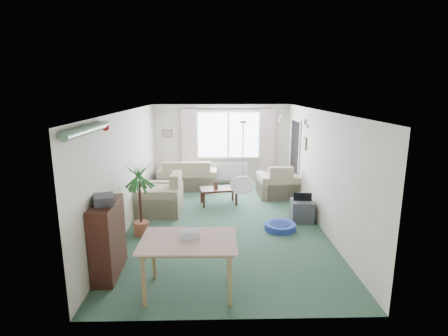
{
  "coord_description": "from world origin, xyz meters",
  "views": [
    {
      "loc": [
        -0.18,
        -7.1,
        2.81
      ],
      "look_at": [
        0.0,
        0.3,
        1.15
      ],
      "focal_mm": 28.0,
      "sensor_mm": 36.0,
      "label": 1
    }
  ],
  "objects_px": {
    "armchair_left": "(159,193)",
    "coffee_table": "(219,196)",
    "tv_cube": "(302,211)",
    "houseplant": "(140,199)",
    "dining_table": "(189,266)",
    "bookshelf": "(108,239)",
    "sofa": "(187,174)",
    "armchair_corner": "(277,180)",
    "pet_bed": "(280,227)"
  },
  "relations": [
    {
      "from": "armchair_left",
      "to": "coffee_table",
      "type": "xyz_separation_m",
      "value": [
        1.39,
        0.56,
        -0.26
      ]
    },
    {
      "from": "armchair_left",
      "to": "tv_cube",
      "type": "xyz_separation_m",
      "value": [
        3.2,
        -0.64,
        -0.24
      ]
    },
    {
      "from": "houseplant",
      "to": "dining_table",
      "type": "distance_m",
      "value": 2.3
    },
    {
      "from": "bookshelf",
      "to": "houseplant",
      "type": "xyz_separation_m",
      "value": [
        0.19,
        1.47,
        0.17
      ]
    },
    {
      "from": "houseplant",
      "to": "tv_cube",
      "type": "relative_size",
      "value": 2.96
    },
    {
      "from": "sofa",
      "to": "houseplant",
      "type": "xyz_separation_m",
      "value": [
        -0.65,
        -3.36,
        0.33
      ]
    },
    {
      "from": "sofa",
      "to": "bookshelf",
      "type": "height_order",
      "value": "bookshelf"
    },
    {
      "from": "bookshelf",
      "to": "armchair_corner",
      "type": "bearing_deg",
      "value": 48.88
    },
    {
      "from": "armchair_corner",
      "to": "pet_bed",
      "type": "xyz_separation_m",
      "value": [
        -0.34,
        -2.33,
        -0.38
      ]
    },
    {
      "from": "houseplant",
      "to": "bookshelf",
      "type": "bearing_deg",
      "value": -97.38
    },
    {
      "from": "dining_table",
      "to": "pet_bed",
      "type": "relative_size",
      "value": 1.92
    },
    {
      "from": "sofa",
      "to": "coffee_table",
      "type": "relative_size",
      "value": 1.85
    },
    {
      "from": "dining_table",
      "to": "bookshelf",
      "type": "bearing_deg",
      "value": 157.72
    },
    {
      "from": "sofa",
      "to": "bookshelf",
      "type": "bearing_deg",
      "value": 79.44
    },
    {
      "from": "sofa",
      "to": "pet_bed",
      "type": "distance_m",
      "value": 3.82
    },
    {
      "from": "houseplant",
      "to": "armchair_corner",
      "type": "bearing_deg",
      "value": 39.11
    },
    {
      "from": "pet_bed",
      "to": "sofa",
      "type": "bearing_deg",
      "value": 124.18
    },
    {
      "from": "bookshelf",
      "to": "pet_bed",
      "type": "relative_size",
      "value": 1.82
    },
    {
      "from": "pet_bed",
      "to": "houseplant",
      "type": "bearing_deg",
      "value": -175.6
    },
    {
      "from": "bookshelf",
      "to": "pet_bed",
      "type": "height_order",
      "value": "bookshelf"
    },
    {
      "from": "armchair_left",
      "to": "dining_table",
      "type": "relative_size",
      "value": 0.85
    },
    {
      "from": "houseplant",
      "to": "pet_bed",
      "type": "distance_m",
      "value": 2.88
    },
    {
      "from": "coffee_table",
      "to": "houseplant",
      "type": "xyz_separation_m",
      "value": [
        -1.54,
        -1.9,
        0.55
      ]
    },
    {
      "from": "pet_bed",
      "to": "coffee_table",
      "type": "bearing_deg",
      "value": 126.51
    },
    {
      "from": "dining_table",
      "to": "tv_cube",
      "type": "height_order",
      "value": "dining_table"
    },
    {
      "from": "armchair_left",
      "to": "tv_cube",
      "type": "height_order",
      "value": "armchair_left"
    },
    {
      "from": "dining_table",
      "to": "pet_bed",
      "type": "height_order",
      "value": "dining_table"
    },
    {
      "from": "sofa",
      "to": "tv_cube",
      "type": "bearing_deg",
      "value": 134.75
    },
    {
      "from": "sofa",
      "to": "bookshelf",
      "type": "relative_size",
      "value": 1.45
    },
    {
      "from": "armchair_left",
      "to": "tv_cube",
      "type": "bearing_deg",
      "value": 80.03
    },
    {
      "from": "bookshelf",
      "to": "armchair_left",
      "type": "bearing_deg",
      "value": 81.57
    },
    {
      "from": "coffee_table",
      "to": "tv_cube",
      "type": "relative_size",
      "value": 1.8
    },
    {
      "from": "sofa",
      "to": "armchair_left",
      "type": "relative_size",
      "value": 1.61
    },
    {
      "from": "coffee_table",
      "to": "bookshelf",
      "type": "xyz_separation_m",
      "value": [
        -1.73,
        -3.36,
        0.38
      ]
    },
    {
      "from": "sofa",
      "to": "armchair_corner",
      "type": "bearing_deg",
      "value": 161.0
    },
    {
      "from": "armchair_left",
      "to": "pet_bed",
      "type": "bearing_deg",
      "value": 68.2
    },
    {
      "from": "pet_bed",
      "to": "dining_table",
      "type": "bearing_deg",
      "value": -127.61
    },
    {
      "from": "sofa",
      "to": "dining_table",
      "type": "bearing_deg",
      "value": 93.99
    },
    {
      "from": "houseplant",
      "to": "tv_cube",
      "type": "height_order",
      "value": "houseplant"
    },
    {
      "from": "pet_bed",
      "to": "armchair_corner",
      "type": "bearing_deg",
      "value": 81.71
    },
    {
      "from": "armchair_corner",
      "to": "coffee_table",
      "type": "bearing_deg",
      "value": 19.07
    },
    {
      "from": "sofa",
      "to": "dining_table",
      "type": "relative_size",
      "value": 1.37
    },
    {
      "from": "sofa",
      "to": "houseplant",
      "type": "height_order",
      "value": "houseplant"
    },
    {
      "from": "pet_bed",
      "to": "tv_cube",
      "type": "bearing_deg",
      "value": 40.8
    },
    {
      "from": "sofa",
      "to": "coffee_table",
      "type": "distance_m",
      "value": 1.73
    },
    {
      "from": "bookshelf",
      "to": "pet_bed",
      "type": "xyz_separation_m",
      "value": [
        2.98,
        1.68,
        -0.52
      ]
    },
    {
      "from": "coffee_table",
      "to": "armchair_corner",
      "type": "bearing_deg",
      "value": 22.1
    },
    {
      "from": "pet_bed",
      "to": "bookshelf",
      "type": "bearing_deg",
      "value": -150.54
    },
    {
      "from": "armchair_left",
      "to": "dining_table",
      "type": "xyz_separation_m",
      "value": [
        0.94,
        -3.33,
        -0.08
      ]
    },
    {
      "from": "armchair_corner",
      "to": "dining_table",
      "type": "relative_size",
      "value": 0.8
    }
  ]
}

